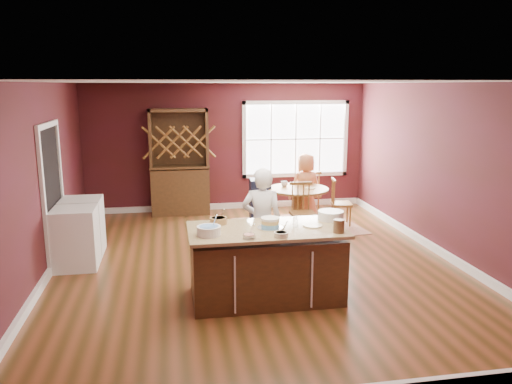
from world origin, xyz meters
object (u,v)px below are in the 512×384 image
dining_table (298,199)px  high_chair (260,201)px  baker (262,223)px  chair_north (308,193)px  toddler (256,183)px  seated_woman (305,187)px  chair_east (342,202)px  washer (76,238)px  layer_cake (270,223)px  kitchen_island (266,265)px  dryer (83,226)px  chair_south (303,211)px  hutch (179,162)px

dining_table → high_chair: high_chair is taller
baker → chair_north: baker is taller
toddler → seated_woman: bearing=6.1°
chair_east → washer: (-4.64, -1.51, -0.01)m
chair_north → high_chair: chair_north is taller
layer_cake → chair_north: 4.19m
kitchen_island → layer_cake: 0.55m
baker → washer: bearing=-3.7°
chair_east → kitchen_island: bearing=155.3°
seated_woman → toddler: (-1.02, -0.11, 0.14)m
chair_north → dryer: size_ratio=1.06×
washer → chair_north: bearing=28.7°
chair_south → kitchen_island: bearing=-114.8°
dining_table → chair_south: bearing=-98.5°
kitchen_island → baker: baker is taller
layer_cake → washer: bearing=149.4°
chair_south → toddler: (-0.64, 1.12, 0.31)m
baker → hutch: hutch is taller
layer_cake → high_chair: 3.39m
dining_table → chair_north: bearing=60.9°
chair_north → high_chair: bearing=12.1°
seated_woman → layer_cake: bearing=56.5°
dryer → layer_cake: bearing=-39.9°
baker → toddler: (0.39, 2.71, 0.03)m
chair_north → dryer: 4.52m
hutch → chair_north: bearing=-13.9°
chair_south → washer: (-3.67, -0.79, -0.05)m
dining_table → baker: bearing=-115.8°
chair_east → dining_table: bearing=96.5°
seated_woman → washer: seated_woman is taller
chair_south → dryer: 3.68m
chair_south → dryer: bearing=-176.9°
washer → dryer: (0.00, 0.64, 0.00)m
washer → chair_east: bearing=18.1°
chair_south → dryer: size_ratio=1.11×
chair_east → toddler: 1.68m
layer_cake → chair_north: bearing=67.5°
chair_east → baker: bearing=148.8°
layer_cake → hutch: bearing=102.6°
high_chair → hutch: 1.98m
hutch → high_chair: bearing=-38.0°
kitchen_island → chair_east: size_ratio=2.09×
layer_cake → chair_south: size_ratio=0.32×
high_chair → toddler: (-0.05, 0.13, 0.34)m
seated_woman → high_chair: size_ratio=1.42×
toddler → dining_table: bearing=-25.0°
baker → chair_east: (1.99, 2.31, -0.32)m
kitchen_island → dining_table: bearing=68.4°
chair_north → high_chair: (-1.11, -0.52, -0.01)m
dining_table → chair_east: bearing=-3.1°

